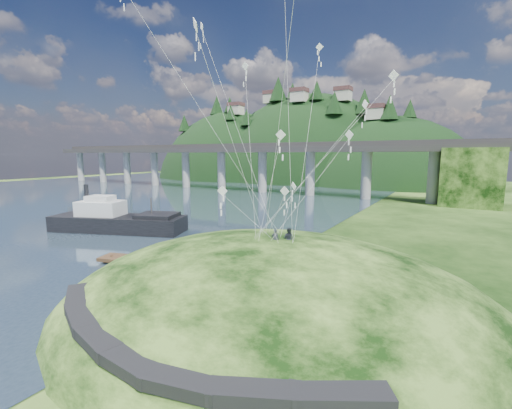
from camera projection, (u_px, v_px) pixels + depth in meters
The scene contains 10 objects.
ground at pixel (180, 290), 29.39m from camera, with size 320.00×320.00×0.00m, color black.
water at pixel (59, 198), 91.43m from camera, with size 240.00×240.00×0.00m, color #32475C.
grass_hill at pixel (273, 320), 27.25m from camera, with size 36.00×32.00×13.00m.
footpath at pixel (154, 347), 17.03m from camera, with size 22.29×5.84×0.83m.
bridge at pixel (279, 161), 100.91m from camera, with size 160.00×11.00×15.00m.
far_ridge at pixel (297, 196), 156.34m from camera, with size 153.00×70.00×94.50m.
work_barge at pixel (116, 220), 51.74m from camera, with size 20.76×12.29×7.04m.
wooden_dock at pixel (163, 262), 35.59m from camera, with size 14.55×6.32×1.04m.
kite_flyers at pixel (285, 228), 26.78m from camera, with size 1.54×1.47×1.79m.
kite_swarm at pixel (277, 83), 26.50m from camera, with size 17.61×16.49×18.59m.
Camera 1 is at (19.97, -20.69, 11.57)m, focal length 24.00 mm.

